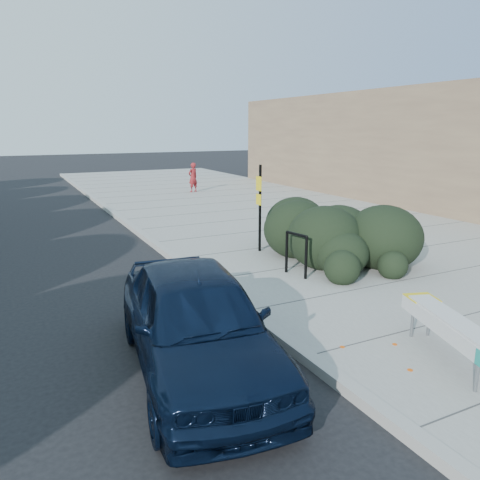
{
  "coord_description": "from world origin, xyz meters",
  "views": [
    {
      "loc": [
        -3.84,
        -7.27,
        3.49
      ],
      "look_at": [
        0.8,
        1.96,
        1.0
      ],
      "focal_mm": 35.0,
      "sensor_mm": 36.0,
      "label": 1
    }
  ],
  "objects_px": {
    "bench": "(452,327)",
    "pedestrian": "(193,177)",
    "bike_rack": "(296,250)",
    "sedan_navy": "(196,320)",
    "sign_post": "(260,203)"
  },
  "relations": [
    {
      "from": "sedan_navy",
      "to": "pedestrian",
      "type": "relative_size",
      "value": 2.98
    },
    {
      "from": "bike_rack",
      "to": "bench",
      "type": "bearing_deg",
      "value": -104.36
    },
    {
      "from": "bench",
      "to": "pedestrian",
      "type": "height_order",
      "value": "pedestrian"
    },
    {
      "from": "bench",
      "to": "bike_rack",
      "type": "bearing_deg",
      "value": 105.3
    },
    {
      "from": "sign_post",
      "to": "sedan_navy",
      "type": "height_order",
      "value": "sign_post"
    },
    {
      "from": "sign_post",
      "to": "pedestrian",
      "type": "xyz_separation_m",
      "value": [
        2.83,
        12.36,
        -0.59
      ]
    },
    {
      "from": "bench",
      "to": "sign_post",
      "type": "height_order",
      "value": "sign_post"
    },
    {
      "from": "sedan_navy",
      "to": "sign_post",
      "type": "bearing_deg",
      "value": 60.69
    },
    {
      "from": "sign_post",
      "to": "sedan_navy",
      "type": "xyz_separation_m",
      "value": [
        -3.87,
        -5.1,
        -0.73
      ]
    },
    {
      "from": "bike_rack",
      "to": "pedestrian",
      "type": "distance_m",
      "value": 15.01
    },
    {
      "from": "bench",
      "to": "sign_post",
      "type": "xyz_separation_m",
      "value": [
        0.55,
        6.75,
        0.83
      ]
    },
    {
      "from": "bench",
      "to": "sign_post",
      "type": "relative_size",
      "value": 0.93
    },
    {
      "from": "bench",
      "to": "sedan_navy",
      "type": "relative_size",
      "value": 0.48
    },
    {
      "from": "bench",
      "to": "sign_post",
      "type": "distance_m",
      "value": 6.83
    },
    {
      "from": "sign_post",
      "to": "pedestrian",
      "type": "relative_size",
      "value": 1.54
    }
  ]
}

